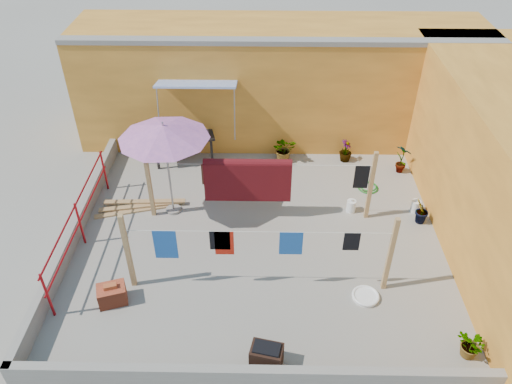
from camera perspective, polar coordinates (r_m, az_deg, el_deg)
ground at (r=11.19m, az=0.36°, el=-5.33°), size 80.00×80.00×0.00m
wall_back at (r=14.25m, az=2.67°, el=12.45°), size 11.00×3.27×3.21m
parapet_front at (r=8.71m, az=0.06°, el=-20.37°), size 8.30×0.16×0.44m
parapet_left at (r=11.80m, az=-19.91°, el=-4.00°), size 0.16×7.30×0.44m
red_railing at (r=11.27m, az=-19.64°, el=-2.78°), size 0.05×4.20×1.10m
clothesline_rig at (r=11.00m, az=-0.78°, el=0.59°), size 5.09×2.35×1.80m
patio_umbrella at (r=10.89m, az=-10.52°, el=6.73°), size 2.58×2.58×2.40m
outdoor_table at (r=13.53m, az=-8.41°, el=6.24°), size 1.79×1.18×0.77m
brick_stack at (r=10.17m, az=-16.12°, el=-11.17°), size 0.63×0.53×0.46m
lumber_pile at (r=12.29m, az=-13.06°, el=-1.56°), size 2.10×0.69×0.13m
brazier at (r=8.90m, az=1.21°, el=-18.26°), size 0.60×0.47×0.49m
white_basin at (r=10.19m, az=12.40°, el=-11.56°), size 0.54×0.54×0.09m
water_jug_a at (r=12.42m, az=17.76°, el=-1.55°), size 0.22×0.22×0.35m
water_jug_b at (r=12.04m, az=10.82°, el=-1.58°), size 0.22×0.22×0.35m
green_hose at (r=12.94m, az=12.68°, el=0.56°), size 0.52×0.52×0.08m
plant_back_a at (r=13.55m, az=3.22°, el=4.93°), size 0.70×0.63×0.69m
plant_back_b at (r=13.74m, az=10.20°, el=4.65°), size 0.44×0.44×0.61m
plant_right_a at (r=13.55m, az=16.39°, el=3.70°), size 0.52×0.53×0.84m
plant_right_b at (r=11.99m, az=18.39°, el=-2.12°), size 0.46×0.48×0.68m
plant_right_c at (r=9.70m, az=23.48°, el=-15.85°), size 0.59×0.63×0.56m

